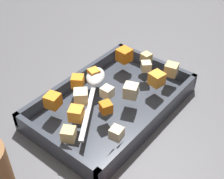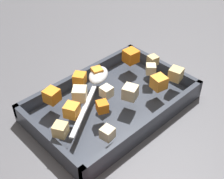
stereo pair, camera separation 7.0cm
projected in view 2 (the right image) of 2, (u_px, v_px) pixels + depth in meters
The scene contains 18 objects.
ground_plane at pixel (102, 108), 0.74m from camera, with size 4.00×4.00×0.00m, color #4C4C51.
baking_dish at pixel (112, 104), 0.73m from camera, with size 0.38×0.24×0.05m.
carrot_chunk_near_spoon at pixel (102, 107), 0.65m from camera, with size 0.02×0.02×0.02m, color orange.
carrot_chunk_mid_right at pixel (97, 73), 0.75m from camera, with size 0.02×0.02×0.02m, color orange.
carrot_chunk_center at pixel (72, 110), 0.64m from camera, with size 0.03×0.03×0.03m, color orange.
carrot_chunk_rim_edge at pixel (159, 82), 0.71m from camera, with size 0.03×0.03×0.03m, color orange.
carrot_chunk_far_right at pixel (52, 96), 0.68m from camera, with size 0.03×0.03×0.03m, color orange.
carrot_chunk_near_right at pixel (131, 56), 0.80m from camera, with size 0.03×0.03×0.03m, color orange.
carrot_chunk_front_center at pixel (80, 79), 0.73m from camera, with size 0.03×0.03×0.03m, color orange.
potato_chunk_corner_nw at pixel (108, 91), 0.69m from camera, with size 0.02×0.02×0.02m, color beige.
potato_chunk_heap_side at pixel (107, 133), 0.59m from camera, with size 0.02×0.02×0.02m, color beige.
potato_chunk_mid_left at pixel (60, 130), 0.60m from camera, with size 0.03×0.03×0.03m, color tan.
potato_chunk_near_left at pixel (176, 74), 0.74m from camera, with size 0.03×0.03×0.03m, color tan.
potato_chunk_corner_se at pixel (151, 69), 0.76m from camera, with size 0.02×0.02×0.02m, color beige.
potato_chunk_corner_sw at pixel (153, 60), 0.79m from camera, with size 0.02×0.02×0.02m, color tan.
potato_chunk_under_handle at pixel (80, 94), 0.68m from camera, with size 0.03×0.03×0.03m, color beige.
potato_chunk_back_center at pixel (130, 92), 0.68m from camera, with size 0.03×0.03×0.03m, color beige.
serving_spoon at pixel (97, 79), 0.73m from camera, with size 0.21×0.15×0.02m.
Camera 2 is at (0.36, 0.41, 0.50)m, focal length 49.56 mm.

